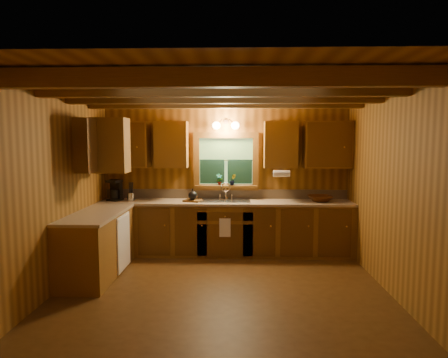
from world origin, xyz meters
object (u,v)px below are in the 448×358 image
at_px(sink, 226,204).
at_px(coffee_maker, 115,190).
at_px(cutting_board, 193,201).
at_px(wicker_basket, 320,199).

relative_size(sink, coffee_maker, 2.34).
relative_size(cutting_board, wicker_basket, 0.71).
bearing_deg(cutting_board, sink, 25.33).
bearing_deg(wicker_basket, sink, 179.92).
bearing_deg(coffee_maker, wicker_basket, 17.43).
xyz_separation_m(cutting_board, wicker_basket, (2.11, 0.06, 0.04)).
bearing_deg(sink, cutting_board, -172.96).
xyz_separation_m(coffee_maker, cutting_board, (1.33, -0.10, -0.16)).
height_order(sink, wicker_basket, sink).
distance_m(sink, cutting_board, 0.55).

